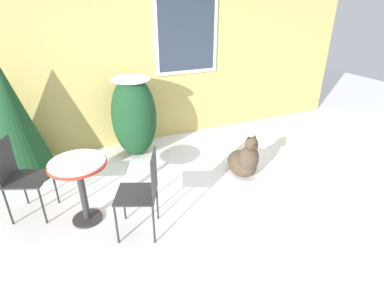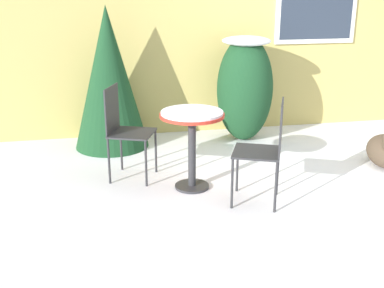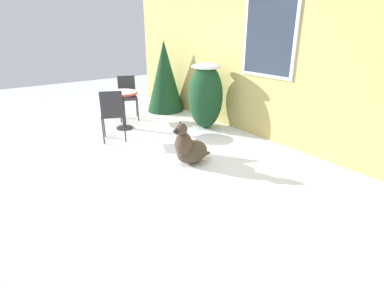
% 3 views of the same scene
% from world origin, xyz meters
% --- Properties ---
extents(ground_plane, '(16.00, 16.00, 0.00)m').
position_xyz_m(ground_plane, '(0.00, 0.00, 0.00)').
color(ground_plane, white).
extents(house_wall, '(8.00, 0.10, 3.27)m').
position_xyz_m(house_wall, '(0.03, 2.20, 1.65)').
color(house_wall, tan).
rests_on(house_wall, ground_plane).
extents(shrub_left, '(0.72, 0.72, 1.35)m').
position_xyz_m(shrub_left, '(-0.55, 1.67, 0.71)').
color(shrub_left, '#194223').
rests_on(shrub_left, ground_plane).
extents(evergreen_bush, '(0.92, 0.92, 1.74)m').
position_xyz_m(evergreen_bush, '(-2.27, 1.74, 0.87)').
color(evergreen_bush, '#194223').
rests_on(evergreen_bush, ground_plane).
extents(patio_table, '(0.63, 0.63, 0.80)m').
position_xyz_m(patio_table, '(-1.53, 0.24, 0.63)').
color(patio_table, '#2D2D30').
rests_on(patio_table, ground_plane).
extents(patio_chair_near_table, '(0.56, 0.56, 0.98)m').
position_xyz_m(patio_chair_near_table, '(-2.17, 0.65, 0.55)').
color(patio_chair_near_table, '#2D2D30').
rests_on(patio_chair_near_table, ground_plane).
extents(patio_chair_far_side, '(0.56, 0.56, 0.98)m').
position_xyz_m(patio_chair_far_side, '(-0.94, -0.23, 0.55)').
color(patio_chair_far_side, '#2D2D30').
rests_on(patio_chair_far_side, ground_plane).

